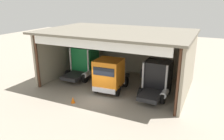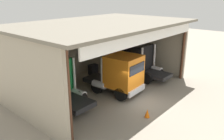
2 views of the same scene
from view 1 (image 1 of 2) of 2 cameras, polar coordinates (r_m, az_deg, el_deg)
name	(u,v)px [view 1 (image 1 of 2)]	position (r m, az deg, el deg)	size (l,w,h in m)	color
ground_plane	(97,100)	(19.81, -3.87, -7.79)	(80.00, 80.00, 0.00)	gray
workshop_shed	(121,46)	(23.08, 2.35, 6.19)	(14.62, 9.65, 5.67)	#9E937F
truck_green_right_bay	(84,62)	(25.16, -7.35, 2.11)	(2.73, 4.87, 3.49)	#197F3D
truck_orange_center_right_bay	(110,74)	(21.01, -0.54, -1.14)	(2.76, 5.13, 3.26)	orange
truck_black_center_left_bay	(157,78)	(20.52, 11.61, -2.09)	(2.51, 4.55, 3.26)	black
oil_drum	(110,68)	(27.19, -0.46, 0.56)	(0.58, 0.58, 0.91)	#197233
tool_cart	(145,74)	(25.26, 8.64, -0.92)	(0.90, 0.60, 1.00)	black
traffic_cone	(73,100)	(19.44, -10.11, -7.65)	(0.36, 0.36, 0.56)	orange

